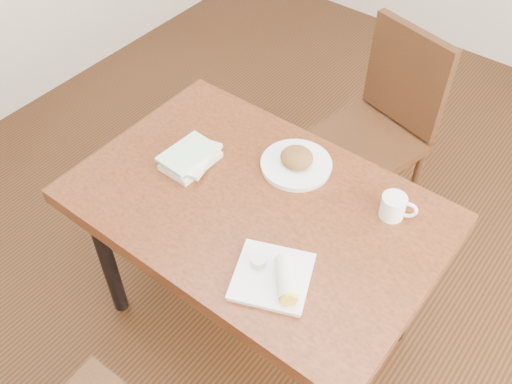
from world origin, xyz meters
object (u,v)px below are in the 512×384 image
Objects in this scene: plate_scone at (296,162)px; book_stack at (191,158)px; chair_far at (382,121)px; coffee_mug at (394,206)px; plate_burrito at (276,277)px; table at (256,219)px.

plate_scone is 0.37m from book_stack.
book_stack is (-0.32, -0.85, 0.23)m from chair_far.
chair_far reaches higher than coffee_mug.
chair_far is at bearing 88.25° from plate_scone.
coffee_mug reaches higher than plate_burrito.
coffee_mug is 0.54× the size of book_stack.
table is 0.31m from book_stack.
chair_far is 1.12m from plate_burrito.
coffee_mug reaches higher than plate_scone.
chair_far reaches higher than plate_burrito.
coffee_mug is (0.38, 0.23, 0.13)m from table.
table is at bearing 138.44° from plate_burrito.
plate_burrito is (0.21, -1.07, 0.22)m from chair_far.
table is 0.46m from coffee_mug.
chair_far is at bearing 101.04° from plate_burrito.
coffee_mug reaches higher than book_stack.
chair_far is 0.94m from book_stack.
plate_scone reaches higher than book_stack.
coffee_mug is 0.41× the size of plate_burrito.
chair_far is at bearing 69.24° from book_stack.
plate_scone is (-0.02, -0.65, 0.23)m from chair_far.
book_stack is at bearing -162.15° from coffee_mug.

